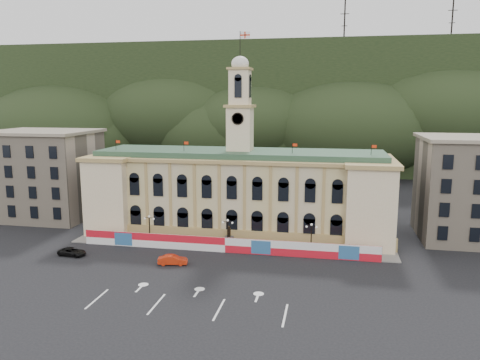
% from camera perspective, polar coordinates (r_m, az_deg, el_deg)
% --- Properties ---
extents(ground, '(260.00, 260.00, 0.00)m').
position_cam_1_polar(ground, '(64.95, -4.82, -12.94)').
color(ground, black).
rests_on(ground, ground).
extents(lane_markings, '(26.00, 10.00, 0.02)m').
position_cam_1_polar(lane_markings, '(60.57, -6.15, -14.72)').
color(lane_markings, white).
rests_on(lane_markings, ground).
extents(hill_ridge, '(230.00, 80.00, 64.00)m').
position_cam_1_polar(hill_ridge, '(180.38, 5.77, 8.05)').
color(hill_ridge, black).
rests_on(hill_ridge, ground).
extents(city_hall, '(56.20, 17.60, 37.10)m').
position_cam_1_polar(city_hall, '(88.48, -0.04, -1.39)').
color(city_hall, '#C7B78F').
rests_on(city_hall, ground).
extents(side_building_left, '(21.00, 17.00, 18.60)m').
position_cam_1_polar(side_building_left, '(107.83, -22.72, 0.68)').
color(side_building_left, '#B7A58D').
rests_on(side_building_left, ground).
extents(side_building_right, '(21.00, 17.00, 18.60)m').
position_cam_1_polar(side_building_right, '(93.67, 27.18, -0.94)').
color(side_building_right, '#B7A58D').
rests_on(side_building_right, ground).
extents(hoarding_fence, '(50.00, 0.44, 2.50)m').
position_cam_1_polar(hoarding_fence, '(78.21, -1.77, -7.92)').
color(hoarding_fence, red).
rests_on(hoarding_fence, ground).
extents(pavement, '(56.00, 5.50, 0.16)m').
position_cam_1_polar(pavement, '(81.07, -1.39, -8.13)').
color(pavement, slate).
rests_on(pavement, ground).
extents(statue, '(1.40, 1.40, 3.72)m').
position_cam_1_polar(statue, '(80.97, -1.35, -7.33)').
color(statue, '#595651').
rests_on(statue, ground).
extents(lamp_left, '(1.96, 0.44, 5.15)m').
position_cam_1_polar(lamp_left, '(83.54, -10.97, -5.62)').
color(lamp_left, black).
rests_on(lamp_left, ground).
extents(lamp_center, '(1.96, 0.44, 5.15)m').
position_cam_1_polar(lamp_center, '(79.49, -1.51, -6.24)').
color(lamp_center, black).
rests_on(lamp_center, ground).
extents(lamp_right, '(1.96, 0.44, 5.15)m').
position_cam_1_polar(lamp_right, '(77.78, 8.68, -6.72)').
color(lamp_right, black).
rests_on(lamp_right, ground).
extents(red_sedan, '(3.29, 5.11, 1.49)m').
position_cam_1_polar(red_sedan, '(73.51, -8.20, -9.62)').
color(red_sedan, red).
rests_on(red_sedan, ground).
extents(black_suv, '(2.96, 4.98, 1.28)m').
position_cam_1_polar(black_suv, '(81.41, -19.79, -8.24)').
color(black_suv, black).
rests_on(black_suv, ground).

